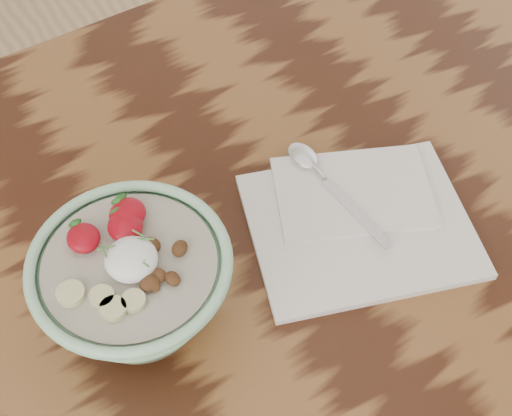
{
  "coord_description": "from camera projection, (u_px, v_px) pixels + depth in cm",
  "views": [
    {
      "loc": [
        -5.93,
        -41.13,
        144.1
      ],
      "look_at": [
        16.96,
        -4.99,
        86.87
      ],
      "focal_mm": 50.0,
      "sensor_mm": 36.0,
      "label": 1
    }
  ],
  "objects": [
    {
      "name": "napkin",
      "position": [
        358.0,
        218.0,
        0.85
      ],
      "size": [
        30.95,
        27.93,
        1.57
      ],
      "rotation": [
        0.0,
        0.0,
        -0.34
      ],
      "color": "white",
      "rests_on": "table"
    },
    {
      "name": "spoon",
      "position": [
        316.0,
        169.0,
        0.87
      ],
      "size": [
        3.32,
        18.81,
        0.98
      ],
      "rotation": [
        0.0,
        0.0,
        0.03
      ],
      "color": "silver",
      "rests_on": "napkin"
    },
    {
      "name": "table",
      "position": [
        115.0,
        346.0,
        0.85
      ],
      "size": [
        160.0,
        90.0,
        75.0
      ],
      "color": "#36190D",
      "rests_on": "ground"
    },
    {
      "name": "breakfast_bowl",
      "position": [
        135.0,
        284.0,
        0.72
      ],
      "size": [
        20.16,
        20.16,
        13.28
      ],
      "rotation": [
        0.0,
        0.0,
        0.33
      ],
      "color": "#9BD1A7",
      "rests_on": "table"
    }
  ]
}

